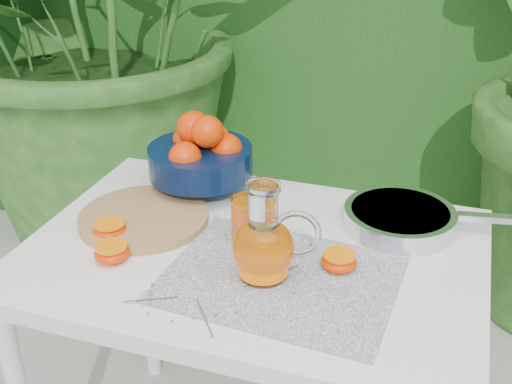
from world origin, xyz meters
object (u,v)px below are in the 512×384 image
(cutting_board, at_px, (144,218))
(juice_pitcher, at_px, (264,245))
(white_table, at_px, (253,279))
(saute_pan, at_px, (401,218))
(fruit_bowl, at_px, (201,154))

(cutting_board, height_order, juice_pitcher, juice_pitcher)
(white_table, bearing_deg, cutting_board, 173.91)
(cutting_board, xyz_separation_m, saute_pan, (0.58, 0.16, 0.02))
(juice_pitcher, bearing_deg, cutting_board, 159.79)
(cutting_board, bearing_deg, saute_pan, 15.81)
(cutting_board, relative_size, saute_pan, 0.65)
(fruit_bowl, bearing_deg, cutting_board, -107.25)
(white_table, xyz_separation_m, juice_pitcher, (0.06, -0.10, 0.16))
(fruit_bowl, bearing_deg, juice_pitcher, -50.20)
(white_table, xyz_separation_m, fruit_bowl, (-0.22, 0.24, 0.18))
(white_table, bearing_deg, saute_pan, 33.27)
(white_table, distance_m, juice_pitcher, 0.19)
(white_table, distance_m, fruit_bowl, 0.37)
(cutting_board, distance_m, fruit_bowl, 0.23)
(fruit_bowl, relative_size, saute_pan, 0.67)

